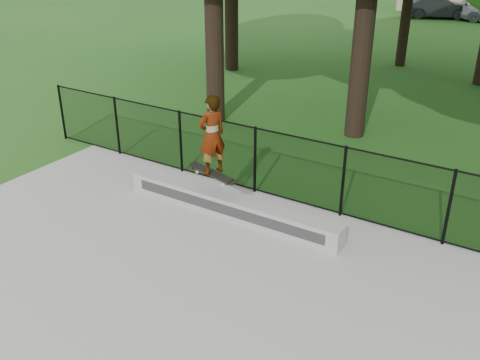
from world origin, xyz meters
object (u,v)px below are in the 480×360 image
Objects in this scene: car_b at (438,7)px; skater_airborne at (212,137)px; grind_ledge at (230,206)px; car_a at (433,5)px.

skater_airborne is (2.55, -28.32, 1.06)m from car_b.
car_a is (-3.65, 30.05, 0.27)m from grind_ledge.
car_a is 1.86× the size of skater_airborne.
skater_airborne reaches higher than grind_ledge.
grind_ledge is 2.77× the size of skater_airborne.
car_b is at bearing 95.15° from skater_airborne.
skater_airborne reaches higher than car_b.
skater_airborne is at bearing 162.99° from car_b.
car_a is 0.87× the size of car_b.
skater_airborne reaches higher than car_a.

